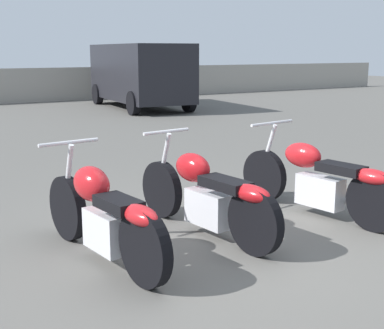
{
  "coord_description": "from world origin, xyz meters",
  "views": [
    {
      "loc": [
        -2.9,
        -4.0,
        1.84
      ],
      "look_at": [
        0.0,
        0.76,
        0.65
      ],
      "focal_mm": 50.0,
      "sensor_mm": 36.0,
      "label": 1
    }
  ],
  "objects_px": {
    "motorcycle_slot_0": "(104,215)",
    "parked_van": "(139,73)",
    "motorcycle_slot_2": "(319,180)",
    "motorcycle_slot_1": "(207,195)"
  },
  "relations": [
    {
      "from": "motorcycle_slot_1",
      "to": "parked_van",
      "type": "xyz_separation_m",
      "value": [
        4.87,
        11.55,
        0.72
      ]
    },
    {
      "from": "motorcycle_slot_0",
      "to": "parked_van",
      "type": "height_order",
      "value": "parked_van"
    },
    {
      "from": "motorcycle_slot_2",
      "to": "motorcycle_slot_1",
      "type": "bearing_deg",
      "value": 167.27
    },
    {
      "from": "motorcycle_slot_0",
      "to": "motorcycle_slot_2",
      "type": "bearing_deg",
      "value": -6.41
    },
    {
      "from": "motorcycle_slot_2",
      "to": "parked_van",
      "type": "relative_size",
      "value": 0.43
    },
    {
      "from": "motorcycle_slot_2",
      "to": "parked_van",
      "type": "xyz_separation_m",
      "value": [
        3.43,
        11.65,
        0.73
      ]
    },
    {
      "from": "motorcycle_slot_1",
      "to": "motorcycle_slot_0",
      "type": "bearing_deg",
      "value": 178.67
    },
    {
      "from": "motorcycle_slot_0",
      "to": "parked_van",
      "type": "distance_m",
      "value": 13.15
    },
    {
      "from": "motorcycle_slot_1",
      "to": "parked_van",
      "type": "bearing_deg",
      "value": 60.23
    },
    {
      "from": "motorcycle_slot_0",
      "to": "parked_van",
      "type": "bearing_deg",
      "value": 56.04
    }
  ]
}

